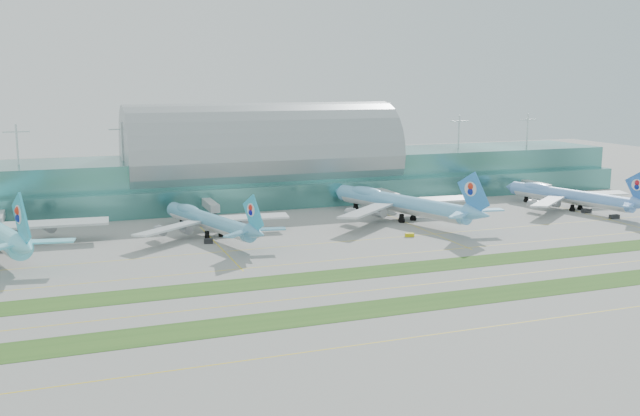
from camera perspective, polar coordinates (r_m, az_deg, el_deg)
name	(u,v)px	position (r m, az deg, el deg)	size (l,w,h in m)	color
ground	(387,272)	(201.54, 5.41, -5.16)	(700.00, 700.00, 0.00)	gray
terminal	(263,168)	(317.75, -4.59, 3.17)	(340.00, 69.10, 36.00)	#3D7A75
grass_strip_near	(437,301)	(177.76, 9.32, -7.37)	(420.00, 12.00, 0.08)	#2D591E
grass_strip_far	(384,271)	(203.27, 5.17, -5.01)	(420.00, 12.00, 0.08)	#2D591E
taxiline_a	(482,328)	(161.62, 12.84, -9.33)	(420.00, 0.35, 0.01)	yellow
taxiline_b	(410,286)	(189.51, 7.24, -6.20)	(420.00, 0.35, 0.01)	yellow
taxiline_c	(362,258)	(217.36, 3.37, -3.98)	(420.00, 0.35, 0.01)	yellow
taxiline_d	(335,242)	(237.11, 1.25, -2.75)	(420.00, 0.35, 0.01)	yellow
airliner_b	(208,220)	(248.37, -8.93, -0.93)	(56.43, 65.42, 18.43)	#5AA4C6
airliner_c	(399,202)	(275.12, 6.34, 0.47)	(67.36, 78.31, 22.24)	#6CBBED
airliner_d	(569,195)	(313.05, 19.27, 0.97)	(58.64, 67.87, 19.05)	#6CA3EE
gse_c	(208,241)	(237.96, -8.92, -2.63)	(2.94, 1.55, 1.59)	black
gse_d	(255,235)	(246.21, -5.22, -2.14)	(3.36, 1.81, 1.33)	black
gse_e	(410,235)	(247.01, 7.18, -2.15)	(3.02, 1.54, 1.23)	#C8BA0B
gse_f	(466,220)	(275.66, 11.60, -0.96)	(3.35, 1.84, 1.39)	black
gse_g	(614,217)	(299.10, 22.48, -0.64)	(3.90, 1.76, 1.59)	black
gse_h	(587,211)	(308.10, 20.55, -0.20)	(4.08, 2.02, 1.68)	black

